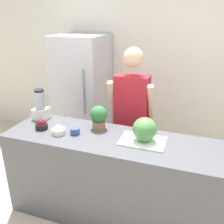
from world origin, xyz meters
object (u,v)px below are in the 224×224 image
object	(u,v)px
refrigerator	(83,95)
blender	(41,107)
potted_plant	(99,116)
bowl_small_blue	(75,131)
bowl_cream	(59,130)
bowl_cherries	(41,125)
watermelon	(145,129)
person	(131,118)

from	to	relation	value
refrigerator	blender	world-z (taller)	refrigerator
potted_plant	bowl_small_blue	bearing A→B (deg)	-130.91
refrigerator	bowl_cream	bearing A→B (deg)	-73.91
bowl_cherries	bowl_cream	size ratio (longest dim) A/B	0.93
watermelon	bowl_cherries	bearing A→B (deg)	-175.72
refrigerator	person	xyz separation A→B (m)	(0.91, -0.60, 0.00)
watermelon	bowl_cherries	world-z (taller)	watermelon
bowl_small_blue	blender	xyz separation A→B (m)	(-0.51, 0.21, 0.11)
bowl_small_blue	watermelon	bearing A→B (deg)	5.65
bowl_cream	person	bearing A→B (deg)	53.20
bowl_cream	blender	xyz separation A→B (m)	(-0.37, 0.26, 0.10)
bowl_small_blue	potted_plant	xyz separation A→B (m)	(0.17, 0.19, 0.10)
bowl_cherries	bowl_small_blue	bearing A→B (deg)	1.80
bowl_small_blue	blender	size ratio (longest dim) A/B	0.27
bowl_small_blue	potted_plant	bearing A→B (deg)	49.09
refrigerator	bowl_cream	xyz separation A→B (m)	(0.38, -1.31, 0.08)
person	bowl_cream	distance (m)	0.89
blender	potted_plant	distance (m)	0.68
bowl_cherries	blender	xyz separation A→B (m)	(-0.15, 0.22, 0.10)
blender	person	bearing A→B (deg)	26.62
person	potted_plant	distance (m)	0.54
blender	bowl_cherries	bearing A→B (deg)	-56.01
blender	potted_plant	size ratio (longest dim) A/B	1.42
bowl_cherries	refrigerator	bearing A→B (deg)	97.11
refrigerator	watermelon	world-z (taller)	refrigerator
person	potted_plant	bearing A→B (deg)	-114.98
blender	refrigerator	bearing A→B (deg)	90.59
bowl_cream	blender	bearing A→B (deg)	144.58
bowl_cream	blender	size ratio (longest dim) A/B	0.39
bowl_cherries	bowl_cream	distance (m)	0.22
watermelon	potted_plant	bearing A→B (deg)	165.33
watermelon	blender	bearing A→B (deg)	173.14
person	bowl_small_blue	size ratio (longest dim) A/B	18.13
watermelon	bowl_cherries	xyz separation A→B (m)	(-1.03, -0.08, -0.08)
bowl_cream	potted_plant	distance (m)	0.41
person	blender	bearing A→B (deg)	-153.38
person	refrigerator	bearing A→B (deg)	146.67
person	blender	xyz separation A→B (m)	(-0.90, -0.45, 0.18)
watermelon	bowl_cherries	size ratio (longest dim) A/B	1.79
refrigerator	bowl_cream	world-z (taller)	refrigerator
bowl_cream	watermelon	bearing A→B (deg)	8.39
refrigerator	potted_plant	bearing A→B (deg)	-56.82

